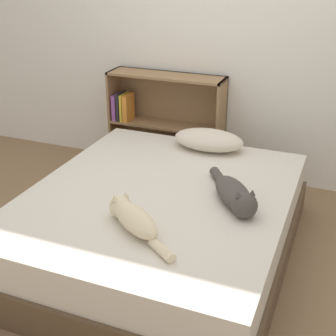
{
  "coord_description": "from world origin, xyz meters",
  "views": [
    {
      "loc": [
        0.99,
        -2.33,
        1.79
      ],
      "look_at": [
        0.0,
        0.14,
        0.55
      ],
      "focal_mm": 50.0,
      "sensor_mm": 36.0,
      "label": 1
    }
  ],
  "objects_px": {
    "bookshelf": "(164,121)",
    "cat_light": "(133,218)",
    "pillow": "(209,140)",
    "cat_dark": "(235,195)",
    "bed": "(160,223)"
  },
  "relations": [
    {
      "from": "bed",
      "to": "bookshelf",
      "type": "relative_size",
      "value": 1.89
    },
    {
      "from": "bookshelf",
      "to": "bed",
      "type": "bearing_deg",
      "value": -68.85
    },
    {
      "from": "pillow",
      "to": "cat_light",
      "type": "relative_size",
      "value": 1.05
    },
    {
      "from": "pillow",
      "to": "bookshelf",
      "type": "bearing_deg",
      "value": 139.94
    },
    {
      "from": "pillow",
      "to": "bookshelf",
      "type": "height_order",
      "value": "bookshelf"
    },
    {
      "from": "pillow",
      "to": "cat_dark",
      "type": "distance_m",
      "value": 0.84
    },
    {
      "from": "pillow",
      "to": "cat_dark",
      "type": "relative_size",
      "value": 0.96
    },
    {
      "from": "bed",
      "to": "cat_light",
      "type": "bearing_deg",
      "value": -85.9
    },
    {
      "from": "bookshelf",
      "to": "cat_light",
      "type": "bearing_deg",
      "value": -73.07
    },
    {
      "from": "cat_light",
      "to": "bookshelf",
      "type": "height_order",
      "value": "bookshelf"
    },
    {
      "from": "pillow",
      "to": "cat_dark",
      "type": "xyz_separation_m",
      "value": [
        0.39,
        -0.74,
        -0.01
      ]
    },
    {
      "from": "cat_light",
      "to": "pillow",
      "type": "bearing_deg",
      "value": -57.07
    },
    {
      "from": "pillow",
      "to": "bed",
      "type": "bearing_deg",
      "value": -95.67
    },
    {
      "from": "cat_light",
      "to": "bookshelf",
      "type": "bearing_deg",
      "value": -38.01
    },
    {
      "from": "bed",
      "to": "cat_light",
      "type": "xyz_separation_m",
      "value": [
        0.03,
        -0.43,
        0.29
      ]
    }
  ]
}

